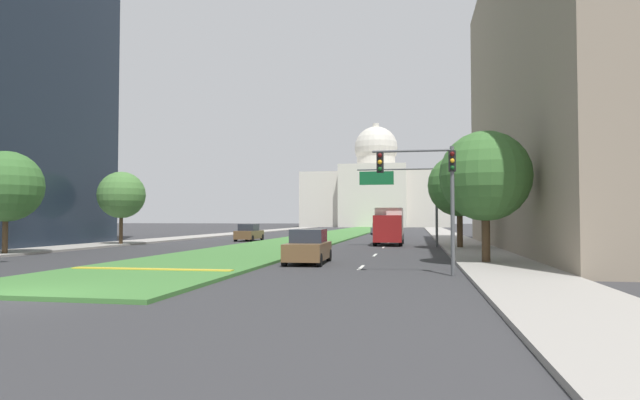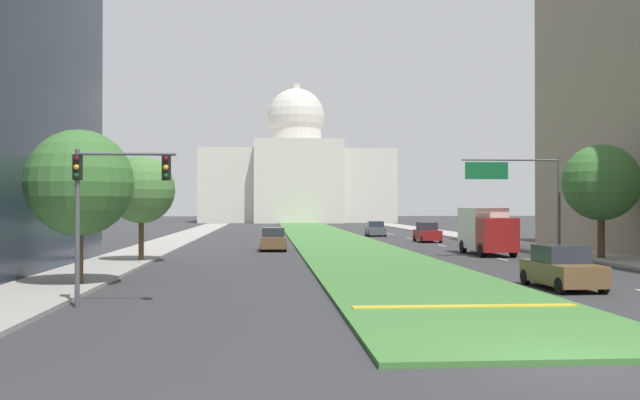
{
  "view_description": "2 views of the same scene",
  "coord_description": "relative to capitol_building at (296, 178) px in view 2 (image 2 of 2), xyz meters",
  "views": [
    {
      "loc": [
        11.01,
        -12.93,
        2.3
      ],
      "look_at": [
        -0.52,
        50.12,
        4.55
      ],
      "focal_mm": 29.47,
      "sensor_mm": 36.0,
      "label": 1
    },
    {
      "loc": [
        -6.26,
        -14.24,
        3.33
      ],
      "look_at": [
        -2.26,
        38.38,
        3.78
      ],
      "focal_mm": 39.63,
      "sensor_mm": 36.0,
      "label": 2
    }
  ],
  "objects": [
    {
      "name": "ground_plane",
      "position": [
        0.0,
        -66.91,
        -9.34
      ],
      "size": [
        298.36,
        298.36,
        0.0
      ],
      "primitive_type": "plane",
      "color": "#333335"
    },
    {
      "name": "grass_median",
      "position": [
        0.0,
        -73.69,
        -9.27
      ],
      "size": [
        7.95,
        122.06,
        0.14
      ],
      "primitive_type": "cube",
      "color": "#427A38",
      "rests_on": "ground_plane"
    },
    {
      "name": "median_curb_nose",
      "position": [
        0.0,
        -127.06,
        -9.18
      ],
      "size": [
        7.16,
        0.5,
        0.04
      ],
      "primitive_type": "cube",
      "color": "gold",
      "rests_on": "grass_median"
    },
    {
      "name": "lane_dashes_right",
      "position": [
        8.47,
        -92.54,
        -9.33
      ],
      "size": [
        0.16,
        61.0,
        0.01
      ],
      "color": "silver",
      "rests_on": "ground_plane"
    },
    {
      "name": "sidewalk_left",
      "position": [
        -14.95,
        -80.47,
        -9.26
      ],
      "size": [
        4.0,
        122.06,
        0.15
      ],
      "primitive_type": "cube",
      "color": "#9E9991",
      "rests_on": "ground_plane"
    },
    {
      "name": "sidewalk_right",
      "position": [
        14.95,
        -80.47,
        -9.26
      ],
      "size": [
        4.0,
        122.06,
        0.15
      ],
      "primitive_type": "cube",
      "color": "#9E9991",
      "rests_on": "ground_plane"
    },
    {
      "name": "capitol_building",
      "position": [
        0.0,
        0.0,
        0.0
      ],
      "size": [
        39.28,
        28.08,
        29.22
      ],
      "color": "beige",
      "rests_on": "ground_plane"
    },
    {
      "name": "traffic_light_near_left",
      "position": [
        -11.61,
        -125.29,
        -5.54
      ],
      "size": [
        3.34,
        0.35,
        5.2
      ],
      "color": "#515456",
      "rests_on": "ground_plane"
    },
    {
      "name": "overhead_guide_sign",
      "position": [
        10.18,
        -104.6,
        -4.65
      ],
      "size": [
        6.5,
        0.2,
        6.5
      ],
      "color": "#515456",
      "rests_on": "ground_plane"
    },
    {
      "name": "street_tree_left_near",
      "position": [
        -13.94,
        -119.28,
        -5.06
      ],
      "size": [
        4.39,
        4.39,
        6.48
      ],
      "color": "#4C3823",
      "rests_on": "ground_plane"
    },
    {
      "name": "street_tree_left_mid",
      "position": [
        -13.58,
        -106.94,
        -5.06
      ],
      "size": [
        3.95,
        3.95,
        6.27
      ],
      "color": "#4C3823",
      "rests_on": "ground_plane"
    },
    {
      "name": "street_tree_right_mid",
      "position": [
        14.24,
        -107.1,
        -4.57
      ],
      "size": [
        4.69,
        4.69,
        7.13
      ],
      "color": "#4C3823",
      "rests_on": "ground_plane"
    },
    {
      "name": "sedan_lead_stopped",
      "position": [
        5.59,
        -121.4,
        -8.52
      ],
      "size": [
        2.03,
        4.29,
        1.75
      ],
      "color": "brown",
      "rests_on": "ground_plane"
    },
    {
      "name": "sedan_midblock",
      "position": [
        -5.75,
        -96.26,
        -8.53
      ],
      "size": [
        1.94,
        4.29,
        1.72
      ],
      "color": "brown",
      "rests_on": "ground_plane"
    },
    {
      "name": "sedan_distant",
      "position": [
        8.58,
        -84.67,
        -8.49
      ],
      "size": [
        1.89,
        4.35,
        1.82
      ],
      "color": "maroon",
      "rests_on": "ground_plane"
    },
    {
      "name": "sedan_far_horizon",
      "position": [
        5.78,
        -71.71,
        -8.56
      ],
      "size": [
        2.15,
        4.32,
        1.64
      ],
      "color": "#4C5156",
      "rests_on": "ground_plane"
    },
    {
      "name": "box_truck_delivery",
      "position": [
        8.72,
        -101.77,
        -7.66
      ],
      "size": [
        2.4,
        6.4,
        3.2
      ],
      "color": "maroon",
      "rests_on": "ground_plane"
    }
  ]
}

